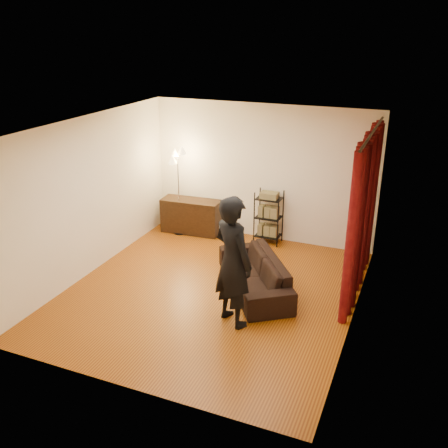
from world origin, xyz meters
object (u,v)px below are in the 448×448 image
at_px(media_cabinet, 191,216).
at_px(floor_lamp, 179,193).
at_px(person, 233,262).
at_px(wire_shelf, 269,217).
at_px(storage_boxes, 228,229).
at_px(sofa, 255,273).

relative_size(media_cabinet, floor_lamp, 0.68).
bearing_deg(person, media_cabinet, -23.91).
bearing_deg(media_cabinet, wire_shelf, -0.25).
bearing_deg(media_cabinet, floor_lamp, -145.43).
bearing_deg(storage_boxes, floor_lamp, -164.60).
bearing_deg(floor_lamp, media_cabinet, 38.30).
height_order(person, storage_boxes, person).
height_order(media_cabinet, floor_lamp, floor_lamp).
bearing_deg(person, wire_shelf, -51.94).
bearing_deg(floor_lamp, sofa, -36.75).
xyz_separation_m(person, storage_boxes, (-1.26, 2.96, -0.84)).
bearing_deg(storage_boxes, sofa, -57.26).
xyz_separation_m(person, wire_shelf, (-0.40, 2.94, -0.44)).
relative_size(sofa, person, 1.01).
distance_m(person, floor_lamp, 3.50).
distance_m(media_cabinet, wire_shelf, 1.66).
bearing_deg(floor_lamp, storage_boxes, 15.40).
bearing_deg(person, floor_lamp, -19.87).
distance_m(media_cabinet, storage_boxes, 0.83).
bearing_deg(media_cabinet, storage_boxes, 4.74).
distance_m(person, storage_boxes, 3.33).
height_order(media_cabinet, storage_boxes, media_cabinet).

